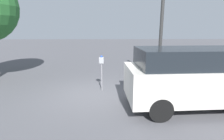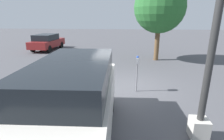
# 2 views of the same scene
# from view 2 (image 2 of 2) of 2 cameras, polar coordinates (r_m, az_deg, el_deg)

# --- Properties ---
(ground_plane) EXTENTS (80.00, 80.00, 0.00)m
(ground_plane) POSITION_cam_2_polar(r_m,az_deg,el_deg) (7.94, 4.12, -5.98)
(ground_plane) COLOR #4C4C51
(parking_meter_near) EXTENTS (0.22, 0.14, 1.56)m
(parking_meter_near) POSITION_cam_2_polar(r_m,az_deg,el_deg) (7.32, 8.26, 1.44)
(parking_meter_near) COLOR gray
(parking_meter_near) RESTS_ON ground
(lamp_post) EXTENTS (0.44, 0.44, 5.17)m
(lamp_post) POSITION_cam_2_polar(r_m,az_deg,el_deg) (4.76, 28.67, -2.11)
(lamp_post) COLOR beige
(lamp_post) RESTS_ON ground
(parked_van) EXTENTS (4.50, 2.14, 2.05)m
(parked_van) POSITION_cam_2_polar(r_m,az_deg,el_deg) (4.61, -12.32, -8.66)
(parked_van) COLOR beige
(parked_van) RESTS_ON ground
(car_distant) EXTENTS (4.21, 2.06, 1.52)m
(car_distant) POSITION_cam_2_polar(r_m,az_deg,el_deg) (18.19, -20.45, 8.66)
(car_distant) COLOR maroon
(car_distant) RESTS_ON ground
(street_tree) EXTENTS (3.52, 3.52, 5.48)m
(street_tree) POSITION_cam_2_polar(r_m,az_deg,el_deg) (13.18, 15.28, 19.05)
(street_tree) COLOR brown
(street_tree) RESTS_ON ground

